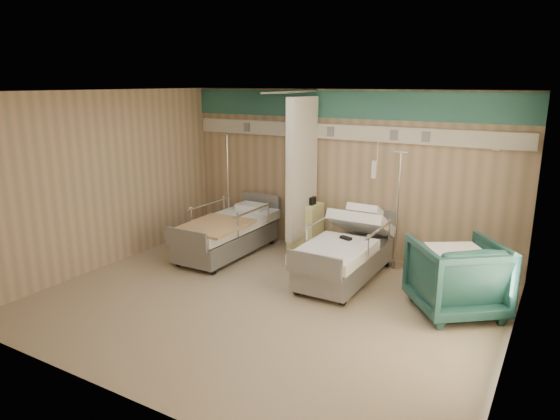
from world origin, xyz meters
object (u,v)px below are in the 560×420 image
object	(u,v)px
bed_left	(227,237)
iv_stand_right	(395,244)
bed_right	(345,259)
bedside_cabinet	(305,227)
visitor_armchair	(457,277)
iv_stand_left	(229,218)

from	to	relation	value
bed_left	iv_stand_right	world-z (taller)	iv_stand_right
bed_right	iv_stand_right	distance (m)	0.99
bedside_cabinet	visitor_armchair	world-z (taller)	visitor_armchair
iv_stand_left	bed_left	bearing A→B (deg)	-55.97
bed_left	bed_right	bearing A→B (deg)	0.00
bed_right	iv_stand_left	bearing A→B (deg)	165.15
iv_stand_left	visitor_armchair	bearing A→B (deg)	-13.41
iv_stand_right	bed_left	bearing A→B (deg)	-162.39
visitor_armchair	iv_stand_right	world-z (taller)	iv_stand_right
bed_right	bed_left	distance (m)	2.20
iv_stand_right	iv_stand_left	distance (m)	3.18
bed_right	bedside_cabinet	xyz separation A→B (m)	(-1.15, 0.90, 0.11)
bedside_cabinet	visitor_armchair	distance (m)	3.08
iv_stand_right	bedside_cabinet	bearing A→B (deg)	178.50
visitor_armchair	iv_stand_left	size ratio (longest dim) A/B	0.53
bed_right	bed_left	world-z (taller)	same
bed_left	visitor_armchair	world-z (taller)	visitor_armchair
bed_right	iv_stand_right	xyz separation A→B (m)	(0.50, 0.86, 0.07)
bedside_cabinet	iv_stand_right	world-z (taller)	iv_stand_right
bed_right	visitor_armchair	world-z (taller)	visitor_armchair
iv_stand_right	iv_stand_left	world-z (taller)	iv_stand_left
bed_right	bedside_cabinet	size ratio (longest dim) A/B	2.54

